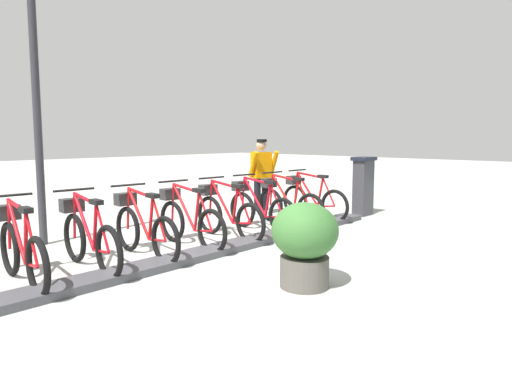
{
  "coord_description": "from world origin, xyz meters",
  "views": [
    {
      "loc": [
        -4.69,
        4.26,
        1.69
      ],
      "look_at": [
        0.5,
        -1.21,
        0.9
      ],
      "focal_mm": 30.3,
      "sensor_mm": 36.0,
      "label": 1
    }
  ],
  "objects": [
    {
      "name": "ground_plane",
      "position": [
        0.0,
        0.0,
        0.0
      ],
      "size": [
        60.0,
        60.0,
        0.0
      ],
      "primitive_type": "plane",
      "color": "#ADAFA8"
    },
    {
      "name": "dock_rail_base",
      "position": [
        0.0,
        0.0,
        0.05
      ],
      "size": [
        0.44,
        7.22,
        0.1
      ],
      "primitive_type": "cube",
      "color": "#47474C",
      "rests_on": "ground"
    },
    {
      "name": "payment_kiosk",
      "position": [
        0.05,
        -4.13,
        0.67
      ],
      "size": [
        0.36,
        0.52,
        1.28
      ],
      "color": "#38383D",
      "rests_on": "ground"
    },
    {
      "name": "bike_docked_0",
      "position": [
        0.62,
        -3.02,
        0.43
      ],
      "size": [
        1.72,
        0.54,
        1.02
      ],
      "color": "black",
      "rests_on": "ground"
    },
    {
      "name": "bike_docked_1",
      "position": [
        0.62,
        -2.21,
        0.43
      ],
      "size": [
        1.72,
        0.54,
        1.02
      ],
      "color": "black",
      "rests_on": "ground"
    },
    {
      "name": "bike_docked_2",
      "position": [
        0.62,
        -1.41,
        0.43
      ],
      "size": [
        1.72,
        0.54,
        1.02
      ],
      "color": "black",
      "rests_on": "ground"
    },
    {
      "name": "bike_docked_3",
      "position": [
        0.62,
        -0.61,
        0.43
      ],
      "size": [
        1.72,
        0.54,
        1.02
      ],
      "color": "black",
      "rests_on": "ground"
    },
    {
      "name": "bike_docked_4",
      "position": [
        0.62,
        0.2,
        0.43
      ],
      "size": [
        1.72,
        0.54,
        1.02
      ],
      "color": "black",
      "rests_on": "ground"
    },
    {
      "name": "bike_docked_5",
      "position": [
        0.62,
        1.0,
        0.43
      ],
      "size": [
        1.72,
        0.54,
        1.02
      ],
      "color": "black",
      "rests_on": "ground"
    },
    {
      "name": "bike_docked_6",
      "position": [
        0.62,
        1.8,
        0.43
      ],
      "size": [
        1.72,
        0.54,
        1.02
      ],
      "color": "black",
      "rests_on": "ground"
    },
    {
      "name": "bike_docked_7",
      "position": [
        0.62,
        2.61,
        0.43
      ],
      "size": [
        1.72,
        0.54,
        1.02
      ],
      "color": "black",
      "rests_on": "ground"
    },
    {
      "name": "worker_near_rack",
      "position": [
        1.69,
        -2.64,
        0.91
      ],
      "size": [
        0.57,
        0.69,
        1.66
      ],
      "color": "white",
      "rests_on": "ground"
    },
    {
      "name": "lamp_post",
      "position": [
        2.41,
        1.7,
        2.73
      ],
      "size": [
        0.32,
        0.32,
        4.2
      ],
      "color": "#2D2D33",
      "rests_on": "ground"
    },
    {
      "name": "planter_bush",
      "position": [
        -1.8,
        0.41,
        0.54
      ],
      "size": [
        0.76,
        0.76,
        0.97
      ],
      "color": "#59544C",
      "rests_on": "ground"
    }
  ]
}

